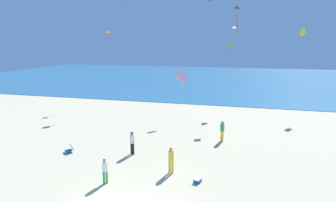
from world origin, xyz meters
TOP-DOWN VIEW (x-y plane):
  - ground_plane at (0.00, 10.00)m, footprint 120.00×120.00m
  - ocean_water at (0.00, 55.64)m, footprint 120.00×60.00m
  - beach_chair_mid_beach at (-6.92, 6.54)m, footprint 0.81×0.82m
  - cooler_box at (2.93, 4.27)m, footprint 0.47×0.55m
  - person_0 at (3.65, 11.96)m, footprint 0.47×0.47m
  - person_1 at (1.14, 5.10)m, footprint 0.38×0.38m
  - person_5 at (-2.13, 2.80)m, footprint 0.42×0.42m
  - person_6 at (-2.32, 7.37)m, footprint 0.45×0.45m
  - kite_black at (4.69, 5.55)m, footprint 0.47×0.44m
  - kite_lime at (3.19, 24.63)m, footprint 0.88×0.90m
  - kite_green at (3.78, 21.63)m, footprint 0.77×0.87m
  - kite_yellow at (11.36, 26.43)m, footprint 0.88×0.74m
  - kite_orange at (-10.81, 21.24)m, footprint 0.69×0.87m
  - kite_pink at (2.64, 1.07)m, footprint 0.36×0.59m

SIDE VIEW (x-z plane):
  - ground_plane at x=0.00m, z-range 0.00..0.00m
  - ocean_water at x=0.00m, z-range 0.00..0.05m
  - cooler_box at x=2.93m, z-range 0.00..0.24m
  - beach_chair_mid_beach at x=-6.92m, z-range -0.04..0.53m
  - person_5 at x=-2.13m, z-range 0.12..1.62m
  - person_1 at x=1.14m, z-range 0.13..1.80m
  - person_0 at x=3.65m, z-range 0.13..1.81m
  - person_6 at x=-2.32m, z-range 0.13..1.82m
  - kite_pink at x=2.64m, z-range 5.95..6.93m
  - kite_lime at x=3.19m, z-range 7.12..8.28m
  - kite_yellow at x=11.36m, z-range 8.31..9.93m
  - kite_orange at x=-10.81m, z-range 8.41..10.03m
  - kite_green at x=3.78m, z-range 8.80..10.25m
  - kite_black at x=4.69m, z-range 8.99..10.45m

